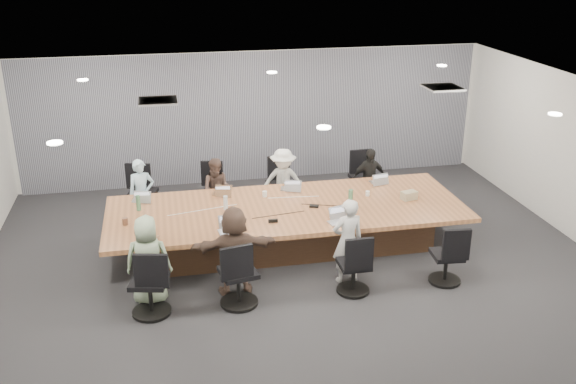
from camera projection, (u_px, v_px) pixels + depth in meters
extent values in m
cube|color=#2A2A2E|center=(293.00, 259.00, 10.64)|extent=(10.00, 8.00, 0.00)
cube|color=white|center=(293.00, 93.00, 9.60)|extent=(10.00, 8.00, 0.00)
cube|color=beige|center=(254.00, 117.00, 13.76)|extent=(10.00, 0.00, 2.80)
cube|color=beige|center=(376.00, 317.00, 6.48)|extent=(10.00, 0.00, 2.80)
cube|color=beige|center=(576.00, 160.00, 11.06)|extent=(0.00, 8.00, 2.80)
cube|color=gray|center=(255.00, 117.00, 13.69)|extent=(9.80, 0.04, 2.80)
cube|color=#492F1F|center=(287.00, 229.00, 10.97)|extent=(4.80, 1.40, 0.66)
cube|color=#A56940|center=(287.00, 209.00, 10.83)|extent=(6.00, 2.20, 0.08)
imported|color=#ABD2E6|center=(142.00, 194.00, 11.63)|extent=(0.51, 0.37, 1.29)
cube|color=#B2B2B7|center=(141.00, 200.00, 11.09)|extent=(0.32, 0.25, 0.02)
imported|color=#503D36|center=(218.00, 190.00, 11.90)|extent=(0.67, 0.57, 1.22)
cube|color=#8C6647|center=(221.00, 194.00, 11.35)|extent=(0.33, 0.26, 0.02)
imported|color=silver|center=(283.00, 183.00, 12.11)|extent=(0.94, 0.67, 1.32)
cube|color=#B2B2B7|center=(289.00, 189.00, 11.58)|extent=(0.34, 0.27, 0.02)
imported|color=black|center=(369.00, 179.00, 12.45)|extent=(0.75, 0.38, 1.22)
cube|color=#B2B2B7|center=(379.00, 182.00, 11.90)|extent=(0.34, 0.26, 0.02)
imported|color=#8DA586|center=(148.00, 260.00, 9.18)|extent=(0.70, 0.50, 1.34)
cube|color=#8C6647|center=(148.00, 239.00, 9.65)|extent=(0.35, 0.28, 0.02)
imported|color=brown|center=(235.00, 251.00, 9.41)|extent=(1.28, 0.41, 1.38)
cube|color=#B2B2B7|center=(230.00, 232.00, 9.89)|extent=(0.37, 0.27, 0.02)
imported|color=#B7B7B7|center=(348.00, 241.00, 9.74)|extent=(0.53, 0.38, 1.36)
cube|color=#B2B2B7|center=(338.00, 222.00, 10.21)|extent=(0.33, 0.26, 0.02)
cylinder|color=#447955|center=(138.00, 203.00, 10.64)|extent=(0.09, 0.09, 0.26)
cylinder|color=#447955|center=(351.00, 197.00, 10.86)|extent=(0.09, 0.09, 0.27)
cylinder|color=silver|center=(226.00, 203.00, 10.68)|extent=(0.07, 0.07, 0.24)
cylinder|color=white|center=(265.00, 194.00, 11.23)|extent=(0.09, 0.09, 0.10)
cylinder|color=white|center=(368.00, 193.00, 11.27)|extent=(0.08, 0.08, 0.09)
cylinder|color=brown|center=(125.00, 221.00, 10.13)|extent=(0.10, 0.10, 0.11)
cube|color=black|center=(234.00, 216.00, 10.44)|extent=(0.17, 0.14, 0.03)
cube|color=black|center=(314.00, 206.00, 10.81)|extent=(0.18, 0.15, 0.03)
cube|color=black|center=(273.00, 221.00, 10.21)|extent=(0.15, 0.04, 0.06)
cube|color=tan|center=(409.00, 195.00, 11.11)|extent=(0.30, 0.23, 0.14)
cube|color=#DD5E0D|center=(413.00, 197.00, 11.19)|extent=(0.19, 0.14, 0.04)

